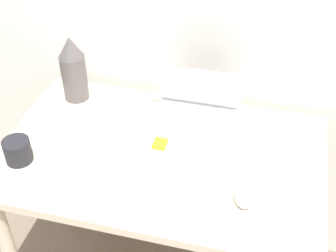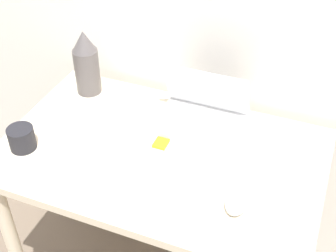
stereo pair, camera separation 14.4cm
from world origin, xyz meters
name	(u,v)px [view 1 (the left image)]	position (x,y,z in m)	size (l,w,h in m)	color
desk	(161,178)	(0.00, 0.32, 0.64)	(1.03, 0.65, 0.75)	beige
laptop	(196,110)	(0.08, 0.52, 0.80)	(0.29, 0.21, 0.21)	white
keyboard	(137,179)	(-0.03, 0.18, 0.76)	(0.45, 0.22, 0.02)	white
mouse	(246,194)	(0.29, 0.19, 0.77)	(0.06, 0.11, 0.04)	silver
vase	(73,69)	(-0.38, 0.55, 0.87)	(0.09, 0.09, 0.25)	#514C4C
mp3_player	(160,144)	(-0.01, 0.36, 0.76)	(0.04, 0.05, 0.01)	orange
mug	(18,151)	(-0.42, 0.18, 0.79)	(0.08, 0.08, 0.08)	black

